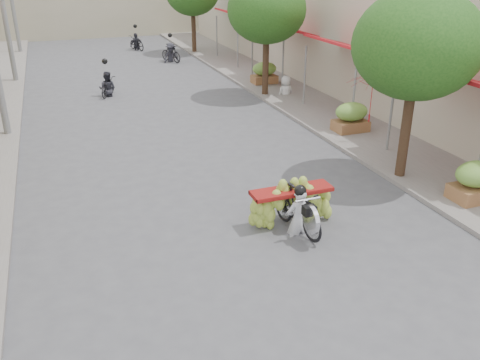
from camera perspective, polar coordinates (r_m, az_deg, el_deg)
name	(u,v)px	position (r m, az deg, el deg)	size (l,w,h in m)	color
ground	(290,298)	(9.87, 5.59, -13.07)	(120.00, 120.00, 0.00)	#505055
sidewalk_right	(287,87)	(25.15, 5.34, 10.32)	(4.00, 60.00, 0.12)	gray
shophouse_row_right	(394,22)	(26.35, 16.87, 16.57)	(9.77, 40.00, 6.00)	beige
street_tree_near	(417,45)	(14.40, 19.29, 14.09)	(3.40, 3.40, 5.25)	#3A2719
street_tree_mid	(267,10)	(22.98, 3.02, 18.53)	(3.40, 3.40, 5.25)	#3A2719
produce_crate_near	(477,178)	(14.31, 25.05, 0.20)	(1.20, 0.88, 1.16)	brown
produce_crate_mid	(351,115)	(18.69, 12.39, 7.16)	(1.20, 0.88, 1.16)	brown
produce_crate_far	(264,71)	(25.57, 2.76, 12.12)	(1.20, 0.88, 1.16)	brown
banana_motorbike	(296,203)	(11.83, 6.26, -2.53)	(2.20, 1.94, 2.01)	black
market_umbrella	(374,75)	(17.26, 14.86, 11.33)	(1.96, 1.96, 1.59)	#B0171B
pedestrian	(286,76)	(23.50, 5.21, 11.56)	(0.86, 0.58, 1.63)	silver
bg_motorbike_a	(107,79)	(24.29, -14.75, 10.88)	(1.13, 1.57, 1.95)	black
bg_motorbike_b	(171,48)	(31.76, -7.80, 14.47)	(1.21, 1.85, 1.95)	black
bg_motorbike_c	(136,38)	(36.42, -11.59, 15.34)	(1.13, 1.77, 1.95)	black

